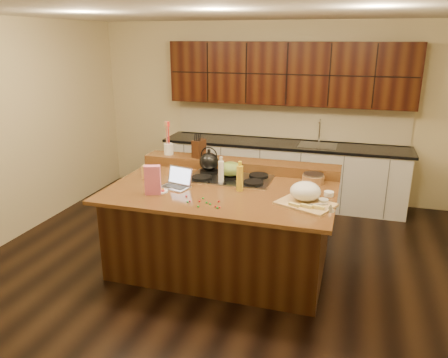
% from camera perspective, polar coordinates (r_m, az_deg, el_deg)
% --- Properties ---
extents(room, '(5.52, 5.02, 2.72)m').
position_cam_1_polar(room, '(4.56, -0.18, 4.00)').
color(room, black).
rests_on(room, ground).
extents(island, '(2.40, 1.60, 0.92)m').
position_cam_1_polar(island, '(4.86, -0.17, -6.20)').
color(island, black).
rests_on(island, ground).
extents(back_ledge, '(2.40, 0.30, 0.12)m').
position_cam_1_polar(back_ledge, '(5.31, 2.04, 1.87)').
color(back_ledge, black).
rests_on(back_ledge, island).
extents(cooktop, '(0.92, 0.52, 0.05)m').
position_cam_1_polar(cooktop, '(4.96, 0.84, 0.15)').
color(cooktop, gray).
rests_on(cooktop, island).
extents(back_counter, '(3.70, 0.66, 2.40)m').
position_cam_1_polar(back_counter, '(6.70, 7.94, 5.14)').
color(back_counter, silver).
rests_on(back_counter, ground).
extents(kettle, '(0.28, 0.28, 0.21)m').
position_cam_1_polar(kettle, '(5.12, -1.97, 2.30)').
color(kettle, black).
rests_on(kettle, cooktop).
extents(green_bowl, '(0.36, 0.36, 0.16)m').
position_cam_1_polar(green_bowl, '(4.92, 0.85, 1.33)').
color(green_bowl, '#5A752E').
rests_on(green_bowl, cooktop).
extents(laptop, '(0.35, 0.30, 0.21)m').
position_cam_1_polar(laptop, '(4.72, -6.12, -0.36)').
color(laptop, '#B7B7BC').
rests_on(laptop, island).
extents(oil_bottle, '(0.08, 0.08, 0.27)m').
position_cam_1_polar(oil_bottle, '(4.55, 2.07, 0.08)').
color(oil_bottle, gold).
rests_on(oil_bottle, island).
extents(vinegar_bottle, '(0.08, 0.08, 0.25)m').
position_cam_1_polar(vinegar_bottle, '(4.79, -0.39, 0.89)').
color(vinegar_bottle, silver).
rests_on(vinegar_bottle, island).
extents(wooden_tray, '(0.62, 0.55, 0.21)m').
position_cam_1_polar(wooden_tray, '(4.29, 10.59, -1.94)').
color(wooden_tray, tan).
rests_on(wooden_tray, island).
extents(ramekin_a, '(0.11, 0.11, 0.04)m').
position_cam_1_polar(ramekin_a, '(4.56, 13.53, -1.88)').
color(ramekin_a, white).
rests_on(ramekin_a, island).
extents(ramekin_b, '(0.12, 0.12, 0.04)m').
position_cam_1_polar(ramekin_b, '(4.34, 12.82, -2.86)').
color(ramekin_b, white).
rests_on(ramekin_b, island).
extents(ramekin_c, '(0.13, 0.13, 0.04)m').
position_cam_1_polar(ramekin_c, '(4.49, 11.75, -2.07)').
color(ramekin_c, white).
rests_on(ramekin_c, island).
extents(strainer_bowl, '(0.31, 0.31, 0.09)m').
position_cam_1_polar(strainer_bowl, '(4.91, 11.56, -0.04)').
color(strainer_bowl, '#996B3F').
rests_on(strainer_bowl, island).
extents(kitchen_timer, '(0.09, 0.09, 0.07)m').
position_cam_1_polar(kitchen_timer, '(4.16, 13.76, -3.68)').
color(kitchen_timer, silver).
rests_on(kitchen_timer, island).
extents(pink_bag, '(0.18, 0.14, 0.30)m').
position_cam_1_polar(pink_bag, '(4.51, -9.30, -0.12)').
color(pink_bag, '#D96687').
rests_on(pink_bag, island).
extents(candy_plate, '(0.22, 0.22, 0.01)m').
position_cam_1_polar(candy_plate, '(4.60, -8.43, -1.60)').
color(candy_plate, white).
rests_on(candy_plate, island).
extents(package_box, '(0.11, 0.09, 0.15)m').
position_cam_1_polar(package_box, '(5.05, -9.98, 0.92)').
color(package_box, '#F3BC56').
rests_on(package_box, island).
extents(utensil_crock, '(0.15, 0.15, 0.14)m').
position_cam_1_polar(utensil_crock, '(5.58, -7.25, 3.91)').
color(utensil_crock, white).
rests_on(utensil_crock, back_ledge).
extents(knife_block, '(0.15, 0.20, 0.21)m').
position_cam_1_polar(knife_block, '(5.42, -3.29, 4.01)').
color(knife_block, black).
rests_on(knife_block, back_ledge).
extents(gumdrop_0, '(0.02, 0.02, 0.02)m').
position_cam_1_polar(gumdrop_0, '(4.42, -4.95, -2.23)').
color(gumdrop_0, red).
rests_on(gumdrop_0, island).
extents(gumdrop_1, '(0.02, 0.02, 0.02)m').
position_cam_1_polar(gumdrop_1, '(4.24, -2.29, -3.09)').
color(gumdrop_1, '#198C26').
rests_on(gumdrop_1, island).
extents(gumdrop_2, '(0.02, 0.02, 0.02)m').
position_cam_1_polar(gumdrop_2, '(4.14, -1.10, -3.61)').
color(gumdrop_2, red).
rests_on(gumdrop_2, island).
extents(gumdrop_3, '(0.02, 0.02, 0.02)m').
position_cam_1_polar(gumdrop_3, '(4.27, -4.78, -3.00)').
color(gumdrop_3, '#198C26').
rests_on(gumdrop_3, island).
extents(gumdrop_4, '(0.02, 0.02, 0.02)m').
position_cam_1_polar(gumdrop_4, '(4.12, -0.58, -3.73)').
color(gumdrop_4, red).
rests_on(gumdrop_4, island).
extents(gumdrop_5, '(0.02, 0.02, 0.02)m').
position_cam_1_polar(gumdrop_5, '(4.15, -3.39, -3.60)').
color(gumdrop_5, '#198C26').
rests_on(gumdrop_5, island).
extents(gumdrop_6, '(0.02, 0.02, 0.02)m').
position_cam_1_polar(gumdrop_6, '(4.28, -3.21, -2.91)').
color(gumdrop_6, red).
rests_on(gumdrop_6, island).
extents(gumdrop_7, '(0.02, 0.02, 0.02)m').
position_cam_1_polar(gumdrop_7, '(4.36, -2.76, -2.52)').
color(gumdrop_7, '#198C26').
rests_on(gumdrop_7, island).
extents(gumdrop_8, '(0.02, 0.02, 0.02)m').
position_cam_1_polar(gumdrop_8, '(4.28, -4.48, -2.91)').
color(gumdrop_8, red).
rests_on(gumdrop_8, island).
extents(gumdrop_9, '(0.02, 0.02, 0.02)m').
position_cam_1_polar(gumdrop_9, '(4.21, -1.83, -3.27)').
color(gumdrop_9, '#198C26').
rests_on(gumdrop_9, island).
extents(gumdrop_10, '(0.02, 0.02, 0.02)m').
position_cam_1_polar(gumdrop_10, '(4.27, -0.68, -2.95)').
color(gumdrop_10, red).
rests_on(gumdrop_10, island).
extents(gumdrop_11, '(0.02, 0.02, 0.02)m').
position_cam_1_polar(gumdrop_11, '(4.11, -0.88, -3.77)').
color(gumdrop_11, '#198C26').
rests_on(gumdrop_11, island).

